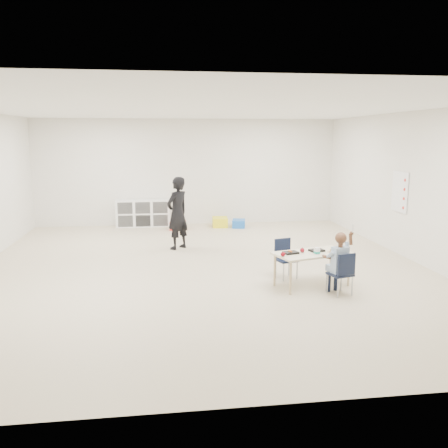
{
  "coord_description": "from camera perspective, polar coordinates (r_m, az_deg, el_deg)",
  "views": [
    {
      "loc": [
        -0.72,
        -8.21,
        2.31
      ],
      "look_at": [
        0.34,
        -0.29,
        0.85
      ],
      "focal_mm": 38.0,
      "sensor_mm": 36.0,
      "label": 1
    }
  ],
  "objects": [
    {
      "name": "lunch_tray_near",
      "position": [
        7.62,
        11.09,
        -3.13
      ],
      "size": [
        0.26,
        0.21,
        0.03
      ],
      "primitive_type": "cube",
      "rotation": [
        0.0,
        0.0,
        0.28
      ],
      "color": "black",
      "rests_on": "table"
    },
    {
      "name": "milk_carton",
      "position": [
        7.43,
        11.12,
        -3.2
      ],
      "size": [
        0.09,
        0.09,
        0.1
      ],
      "primitive_type": "cube",
      "rotation": [
        0.0,
        0.0,
        0.28
      ],
      "color": "white",
      "rests_on": "table"
    },
    {
      "name": "bin_yellow",
      "position": [
        12.46,
        -0.49,
        0.24
      ],
      "size": [
        0.41,
        0.52,
        0.24
      ],
      "primitive_type": "cube",
      "rotation": [
        0.0,
        0.0,
        -0.06
      ],
      "color": "yellow",
      "rests_on": "ground"
    },
    {
      "name": "apple_far",
      "position": [
        7.2,
        7.1,
        -3.62
      ],
      "size": [
        0.07,
        0.07,
        0.07
      ],
      "primitive_type": "sphere",
      "color": "maroon",
      "rests_on": "table"
    },
    {
      "name": "apple_near",
      "position": [
        7.5,
        9.4,
        -3.13
      ],
      "size": [
        0.07,
        0.07,
        0.07
      ],
      "primitive_type": "sphere",
      "color": "maroon",
      "rests_on": "table"
    },
    {
      "name": "chair_far",
      "position": [
        7.93,
        7.53,
        -4.22
      ],
      "size": [
        0.39,
        0.37,
        0.65
      ],
      "primitive_type": null,
      "rotation": [
        0.0,
        0.0,
        0.28
      ],
      "color": "black",
      "rests_on": "ground"
    },
    {
      "name": "bin_red",
      "position": [
        12.15,
        -5.58,
        -0.15
      ],
      "size": [
        0.43,
        0.5,
        0.21
      ],
      "primitive_type": "cube",
      "rotation": [
        0.0,
        0.0,
        -0.26
      ],
      "color": "red",
      "rests_on": "ground"
    },
    {
      "name": "adult",
      "position": [
        9.92,
        -5.62,
        1.31
      ],
      "size": [
        0.65,
        0.65,
        1.52
      ],
      "primitive_type": "imported",
      "rotation": [
        0.0,
        0.0,
        3.92
      ],
      "color": "black",
      "rests_on": "ground"
    },
    {
      "name": "bread_roll",
      "position": [
        7.59,
        12.95,
        -3.1
      ],
      "size": [
        0.09,
        0.09,
        0.07
      ],
      "primitive_type": "ellipsoid",
      "color": "tan",
      "rests_on": "table"
    },
    {
      "name": "child",
      "position": [
        7.23,
        13.86,
        -4.34
      ],
      "size": [
        0.54,
        0.54,
        1.03
      ],
      "primitive_type": null,
      "rotation": [
        0.0,
        0.0,
        0.28
      ],
      "color": "#9BB7D2",
      "rests_on": "chair_near"
    },
    {
      "name": "lunch_tray_far",
      "position": [
        7.4,
        8.03,
        -3.43
      ],
      "size": [
        0.26,
        0.21,
        0.03
      ],
      "primitive_type": "cube",
      "rotation": [
        0.0,
        0.0,
        0.28
      ],
      "color": "black",
      "rests_on": "table"
    },
    {
      "name": "cubby_shelf",
      "position": [
        12.65,
        -9.7,
        1.29
      ],
      "size": [
        1.4,
        0.4,
        0.7
      ],
      "primitive_type": "cube",
      "color": "white",
      "rests_on": "ground"
    },
    {
      "name": "room",
      "position": [
        8.29,
        -2.6,
        4.04
      ],
      "size": [
        9.0,
        9.02,
        2.8
      ],
      "color": "beige",
      "rests_on": "ground"
    },
    {
      "name": "table",
      "position": [
        7.61,
        10.51,
        -5.33
      ],
      "size": [
        1.31,
        0.9,
        0.54
      ],
      "rotation": [
        0.0,
        0.0,
        0.28
      ],
      "color": "beige",
      "rests_on": "ground"
    },
    {
      "name": "chair_near",
      "position": [
        7.28,
        13.8,
        -5.77
      ],
      "size": [
        0.39,
        0.37,
        0.65
      ],
      "primitive_type": null,
      "rotation": [
        0.0,
        0.0,
        0.28
      ],
      "color": "black",
      "rests_on": "ground"
    },
    {
      "name": "rules_poster",
      "position": [
        10.04,
        20.39,
        3.64
      ],
      "size": [
        0.02,
        0.6,
        0.8
      ],
      "primitive_type": "cube",
      "color": "white",
      "rests_on": "room"
    },
    {
      "name": "bin_blue",
      "position": [
        12.36,
        1.78,
        0.06
      ],
      "size": [
        0.4,
        0.47,
        0.2
      ],
      "primitive_type": "cube",
      "rotation": [
        0.0,
        0.0,
        -0.2
      ],
      "color": "blue",
      "rests_on": "ground"
    }
  ]
}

